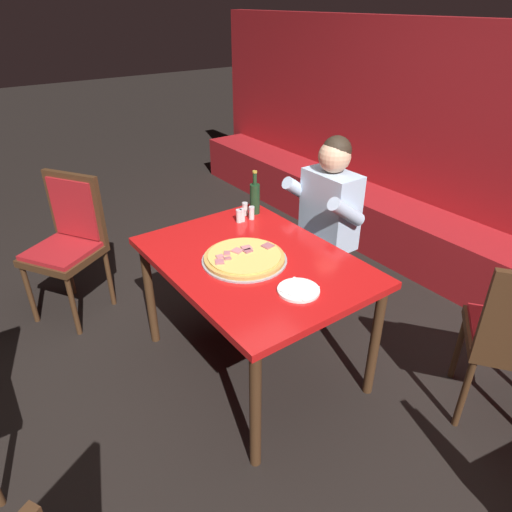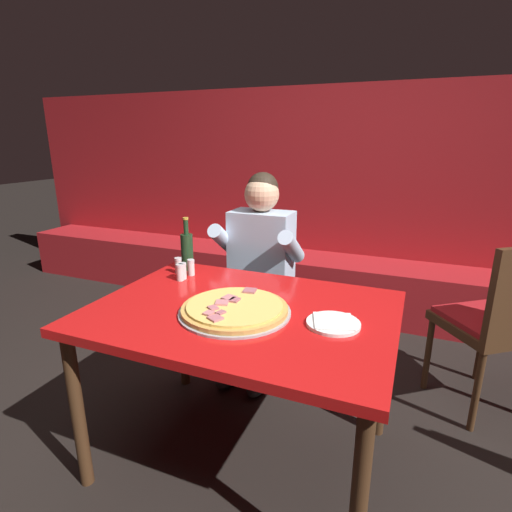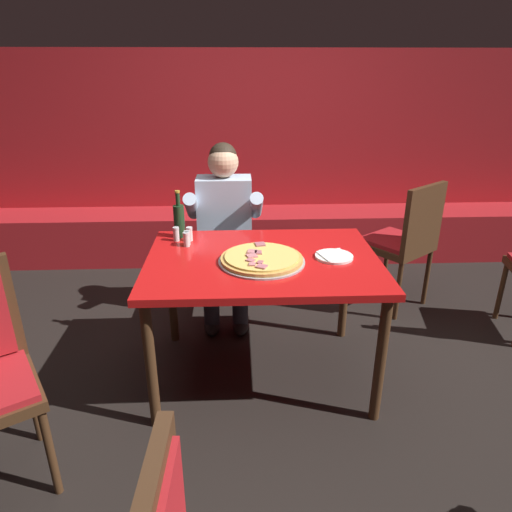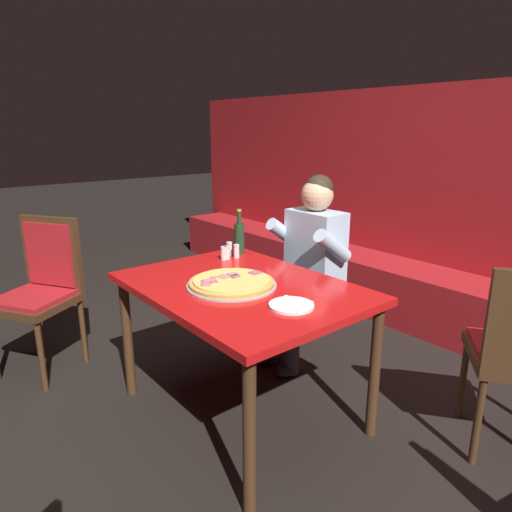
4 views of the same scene
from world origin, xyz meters
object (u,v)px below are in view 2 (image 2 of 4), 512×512
object	(u,v)px
main_dining_table	(242,325)
pizza	(235,309)
dining_chair_by_booth	(501,316)
shaker_parmesan	(183,272)
beer_bottle	(187,250)
diner_seated_blue_shirt	(256,268)
plate_white_paper	(333,323)
shaker_oregano	(178,266)
shaker_black_pepper	(191,268)
shaker_red_pepper_flakes	(180,273)

from	to	relation	value
main_dining_table	pizza	xyz separation A→B (m)	(-0.01, -0.06, 0.10)
dining_chair_by_booth	shaker_parmesan	bearing A→B (deg)	-159.03
beer_bottle	shaker_parmesan	size ratio (longest dim) A/B	3.40
shaker_parmesan	diner_seated_blue_shirt	size ratio (longest dim) A/B	0.07
main_dining_table	plate_white_paper	xyz separation A→B (m)	(0.39, -0.01, 0.09)
shaker_oregano	shaker_black_pepper	xyz separation A→B (m)	(0.08, -0.00, 0.00)
diner_seated_blue_shirt	plate_white_paper	bearing A→B (deg)	-49.43
main_dining_table	dining_chair_by_booth	distance (m)	1.38
beer_bottle	shaker_parmesan	distance (m)	0.17
main_dining_table	shaker_black_pepper	bearing A→B (deg)	145.97
beer_bottle	shaker_black_pepper	size ratio (longest dim) A/B	3.40
plate_white_paper	shaker_oregano	size ratio (longest dim) A/B	2.44
shaker_red_pepper_flakes	shaker_oregano	bearing A→B (deg)	126.72
plate_white_paper	dining_chair_by_booth	world-z (taller)	dining_chair_by_booth
pizza	beer_bottle	size ratio (longest dim) A/B	1.60
pizza	main_dining_table	bearing A→B (deg)	80.92
main_dining_table	plate_white_paper	bearing A→B (deg)	-1.81
pizza	beer_bottle	distance (m)	0.64
pizza	plate_white_paper	xyz separation A→B (m)	(0.40, 0.04, -0.01)
pizza	diner_seated_blue_shirt	bearing A→B (deg)	105.79
diner_seated_blue_shirt	dining_chair_by_booth	bearing A→B (deg)	4.29
pizza	shaker_red_pepper_flakes	size ratio (longest dim) A/B	5.44
pizza	diner_seated_blue_shirt	distance (m)	0.80
main_dining_table	diner_seated_blue_shirt	xyz separation A→B (m)	(-0.23, 0.71, 0.02)
plate_white_paper	main_dining_table	bearing A→B (deg)	178.19
shaker_red_pepper_flakes	shaker_black_pepper	bearing A→B (deg)	84.11
main_dining_table	shaker_black_pepper	world-z (taller)	shaker_black_pepper
main_dining_table	shaker_red_pepper_flakes	bearing A→B (deg)	155.85
shaker_oregano	shaker_parmesan	xyz separation A→B (m)	(0.07, -0.07, 0.00)
shaker_parmesan	diner_seated_blue_shirt	bearing A→B (deg)	67.19
shaker_red_pepper_flakes	dining_chair_by_booth	world-z (taller)	dining_chair_by_booth
beer_bottle	shaker_oregano	world-z (taller)	beer_bottle
beer_bottle	main_dining_table	bearing A→B (deg)	-36.31
shaker_black_pepper	shaker_parmesan	bearing A→B (deg)	-96.88
shaker_black_pepper	diner_seated_blue_shirt	world-z (taller)	diner_seated_blue_shirt
shaker_oregano	dining_chair_by_booth	size ratio (longest dim) A/B	0.09
plate_white_paper	shaker_oregano	bearing A→B (deg)	161.43
shaker_red_pepper_flakes	dining_chair_by_booth	size ratio (longest dim) A/B	0.09
main_dining_table	plate_white_paper	distance (m)	0.40
shaker_parmesan	shaker_red_pepper_flakes	xyz separation A→B (m)	(-0.00, -0.03, 0.00)
plate_white_paper	beer_bottle	size ratio (longest dim) A/B	0.72
dining_chair_by_booth	beer_bottle	bearing A→B (deg)	-164.28
shaker_oregano	shaker_red_pepper_flakes	distance (m)	0.12
plate_white_paper	shaker_red_pepper_flakes	distance (m)	0.85
pizza	diner_seated_blue_shirt	world-z (taller)	diner_seated_blue_shirt
dining_chair_by_booth	plate_white_paper	bearing A→B (deg)	-131.06
main_dining_table	pizza	distance (m)	0.12
shaker_oregano	pizza	bearing A→B (deg)	-34.89
shaker_black_pepper	beer_bottle	bearing A→B (deg)	131.83
shaker_black_pepper	diner_seated_blue_shirt	xyz separation A→B (m)	(0.20, 0.43, -0.10)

